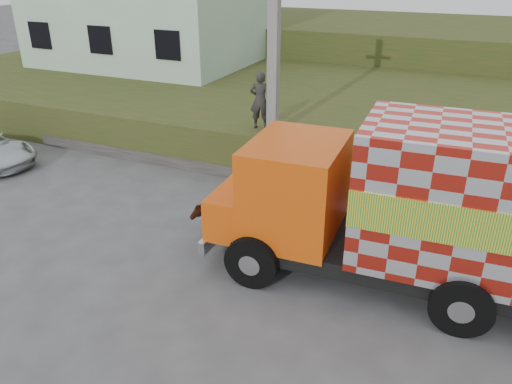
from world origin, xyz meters
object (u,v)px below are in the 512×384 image
at_px(utility_pole, 274,47).
at_px(pedestrian, 260,100).
at_px(cargo_truck, 427,208).
at_px(cow, 208,215).

relative_size(utility_pole, pedestrian, 4.45).
distance_m(utility_pole, cargo_truck, 6.86).
distance_m(utility_pole, cow, 5.37).
bearing_deg(cargo_truck, cow, 177.01).
height_order(utility_pole, cow, utility_pole).
bearing_deg(pedestrian, cow, 82.11).
bearing_deg(cargo_truck, pedestrian, 138.91).
height_order(utility_pole, cargo_truck, utility_pole).
bearing_deg(pedestrian, cargo_truck, 127.33).
xyz_separation_m(utility_pole, cow, (-0.07, -4.09, -3.47)).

